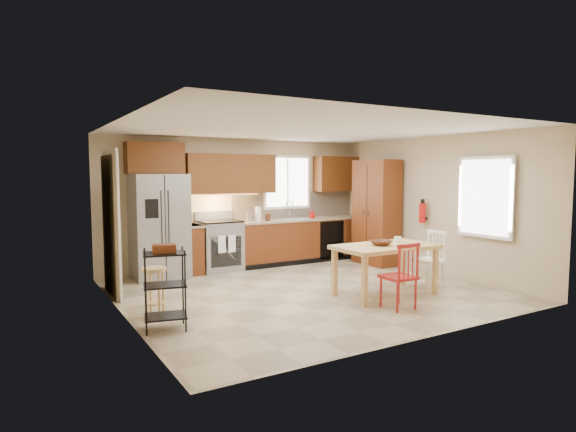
% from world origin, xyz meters
% --- Properties ---
extents(floor, '(5.50, 5.50, 0.00)m').
position_xyz_m(floor, '(0.00, 0.00, 0.00)').
color(floor, tan).
rests_on(floor, ground).
extents(ceiling, '(5.50, 5.00, 0.02)m').
position_xyz_m(ceiling, '(0.00, 0.00, 2.50)').
color(ceiling, silver).
rests_on(ceiling, ground).
extents(wall_back, '(5.50, 0.02, 2.50)m').
position_xyz_m(wall_back, '(0.00, 2.50, 1.25)').
color(wall_back, '#CCB793').
rests_on(wall_back, ground).
extents(wall_front, '(5.50, 0.02, 2.50)m').
position_xyz_m(wall_front, '(0.00, -2.50, 1.25)').
color(wall_front, '#CCB793').
rests_on(wall_front, ground).
extents(wall_left, '(0.02, 5.00, 2.50)m').
position_xyz_m(wall_left, '(-2.75, 0.00, 1.25)').
color(wall_left, '#CCB793').
rests_on(wall_left, ground).
extents(wall_right, '(0.02, 5.00, 2.50)m').
position_xyz_m(wall_right, '(2.75, 0.00, 1.25)').
color(wall_right, '#CCB793').
rests_on(wall_right, ground).
extents(refrigerator, '(0.92, 0.75, 1.82)m').
position_xyz_m(refrigerator, '(-1.70, 2.12, 0.91)').
color(refrigerator, gray).
rests_on(refrigerator, floor).
extents(range_stove, '(0.76, 0.63, 0.92)m').
position_xyz_m(range_stove, '(-0.55, 2.19, 0.46)').
color(range_stove, gray).
rests_on(range_stove, floor).
extents(base_cabinet_narrow, '(0.30, 0.60, 0.90)m').
position_xyz_m(base_cabinet_narrow, '(-1.10, 2.20, 0.45)').
color(base_cabinet_narrow, '#622D12').
rests_on(base_cabinet_narrow, floor).
extents(base_cabinet_run, '(2.92, 0.60, 0.90)m').
position_xyz_m(base_cabinet_run, '(1.29, 2.20, 0.45)').
color(base_cabinet_run, '#622D12').
rests_on(base_cabinet_run, floor).
extents(dishwasher, '(0.60, 0.02, 0.78)m').
position_xyz_m(dishwasher, '(1.85, 1.91, 0.45)').
color(dishwasher, black).
rests_on(dishwasher, floor).
extents(backsplash, '(2.92, 0.03, 0.55)m').
position_xyz_m(backsplash, '(1.29, 2.48, 1.18)').
color(backsplash, beige).
rests_on(backsplash, wall_back).
extents(upper_over_fridge, '(1.00, 0.35, 0.55)m').
position_xyz_m(upper_over_fridge, '(-1.70, 2.33, 2.10)').
color(upper_over_fridge, '#632F10').
rests_on(upper_over_fridge, wall_back).
extents(upper_left_block, '(1.80, 0.35, 0.75)m').
position_xyz_m(upper_left_block, '(-0.25, 2.33, 1.83)').
color(upper_left_block, '#632F10').
rests_on(upper_left_block, wall_back).
extents(upper_right_block, '(1.00, 0.35, 0.75)m').
position_xyz_m(upper_right_block, '(2.25, 2.33, 1.83)').
color(upper_right_block, '#632F10').
rests_on(upper_right_block, wall_back).
extents(window_back, '(1.12, 0.04, 1.12)m').
position_xyz_m(window_back, '(1.10, 2.48, 1.65)').
color(window_back, white).
rests_on(window_back, wall_back).
extents(sink, '(0.62, 0.46, 0.16)m').
position_xyz_m(sink, '(1.10, 2.20, 0.86)').
color(sink, gray).
rests_on(sink, base_cabinet_run).
extents(undercab_glow, '(1.60, 0.30, 0.01)m').
position_xyz_m(undercab_glow, '(-0.55, 2.30, 1.43)').
color(undercab_glow, '#FFBF66').
rests_on(undercab_glow, wall_back).
extents(soap_bottle, '(0.09, 0.09, 0.19)m').
position_xyz_m(soap_bottle, '(1.48, 2.10, 1.00)').
color(soap_bottle, '#BB110D').
rests_on(soap_bottle, base_cabinet_run).
extents(paper_towel, '(0.12, 0.12, 0.28)m').
position_xyz_m(paper_towel, '(0.25, 2.15, 1.04)').
color(paper_towel, white).
rests_on(paper_towel, base_cabinet_run).
extents(canister_steel, '(0.11, 0.11, 0.18)m').
position_xyz_m(canister_steel, '(0.05, 2.15, 0.99)').
color(canister_steel, gray).
rests_on(canister_steel, base_cabinet_run).
extents(canister_wood, '(0.10, 0.10, 0.14)m').
position_xyz_m(canister_wood, '(0.45, 2.12, 0.97)').
color(canister_wood, '#4A2513').
rests_on(canister_wood, base_cabinet_run).
extents(pantry, '(0.50, 0.95, 2.10)m').
position_xyz_m(pantry, '(2.43, 1.20, 1.05)').
color(pantry, '#622D12').
rests_on(pantry, floor).
extents(fire_extinguisher, '(0.12, 0.12, 0.36)m').
position_xyz_m(fire_extinguisher, '(2.63, 0.15, 1.10)').
color(fire_extinguisher, '#BB110D').
rests_on(fire_extinguisher, wall_right).
extents(window_right, '(0.04, 1.02, 1.32)m').
position_xyz_m(window_right, '(2.68, -1.15, 1.45)').
color(window_right, white).
rests_on(window_right, wall_right).
extents(doorway, '(0.04, 0.95, 2.10)m').
position_xyz_m(doorway, '(-2.67, 1.30, 1.05)').
color(doorway, '#8C7A59').
rests_on(doorway, wall_left).
extents(dining_table, '(1.53, 0.87, 0.75)m').
position_xyz_m(dining_table, '(0.89, -0.80, 0.37)').
color(dining_table, '#D9B36C').
rests_on(dining_table, floor).
extents(chair_red, '(0.42, 0.42, 0.90)m').
position_xyz_m(chair_red, '(0.54, -1.45, 0.45)').
color(chair_red, maroon).
rests_on(chair_red, floor).
extents(chair_white, '(0.42, 0.42, 0.90)m').
position_xyz_m(chair_white, '(1.84, -0.75, 0.45)').
color(chair_white, white).
rests_on(chair_white, floor).
extents(table_bowl, '(0.31, 0.31, 0.08)m').
position_xyz_m(table_bowl, '(0.79, -0.80, 0.76)').
color(table_bowl, '#4A2513').
rests_on(table_bowl, dining_table).
extents(table_jar, '(0.11, 0.11, 0.13)m').
position_xyz_m(table_jar, '(1.22, -0.71, 0.78)').
color(table_jar, white).
rests_on(table_jar, dining_table).
extents(bar_stool, '(0.40, 0.40, 0.63)m').
position_xyz_m(bar_stool, '(-2.41, -0.15, 0.32)').
color(bar_stool, '#D9B36C').
rests_on(bar_stool, floor).
extents(utility_cart, '(0.55, 0.47, 0.95)m').
position_xyz_m(utility_cart, '(-2.44, -0.73, 0.48)').
color(utility_cart, black).
rests_on(utility_cart, floor).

